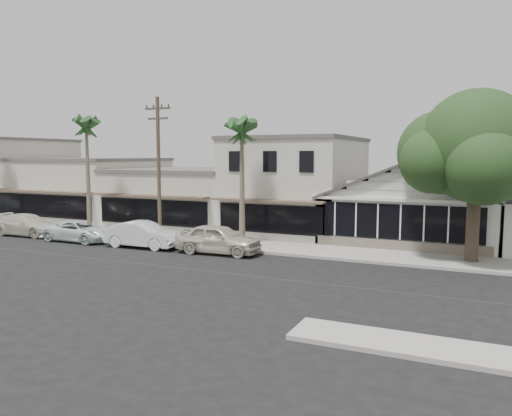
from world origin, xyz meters
The scene contains 15 objects.
ground centered at (0.00, 0.00, 0.00)m, with size 140.00×140.00×0.00m, color black.
sidewalk_north centered at (-8.00, 6.75, 0.07)m, with size 90.00×3.50×0.15m, color #9E9991.
corner_shop centered at (5.00, 12.47, 2.62)m, with size 10.40×8.60×5.10m.
row_building_near centered at (-3.00, 13.50, 3.25)m, with size 8.00×10.00×6.50m, color beige.
row_building_midnear centered at (-12.00, 13.50, 2.10)m, with size 10.00×10.00×4.20m, color beige.
row_building_midfar centered at (-22.50, 13.50, 2.50)m, with size 11.00×10.00×5.00m, color beige.
row_building_far centered at (-33.50, 13.50, 3.40)m, with size 11.00×10.00×6.80m, color beige.
utility_pole centered at (-9.00, 5.20, 4.79)m, with size 1.80×0.24×9.00m.
car_0 centered at (-4.20, 3.98, 0.83)m, with size 1.96×4.88×1.66m, color beige.
car_1 centered at (-9.20, 3.73, 0.78)m, with size 1.65×4.72×1.55m, color white.
car_2 centered at (-14.20, 3.83, 0.66)m, with size 2.20×4.78×1.33m, color white.
car_3 centered at (-19.20, 4.07, 0.74)m, with size 2.06×5.08×1.47m, color beige.
shade_tree centered at (8.68, 7.27, 5.76)m, with size 7.89×7.14×8.76m.
palm_east centered at (-4.00, 6.60, 6.95)m, with size 3.37×3.37×8.13m.
palm_mid centered at (-15.41, 5.99, 7.35)m, with size 2.89×2.89×8.52m.
Camera 1 is at (9.18, -20.12, 5.48)m, focal length 35.00 mm.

